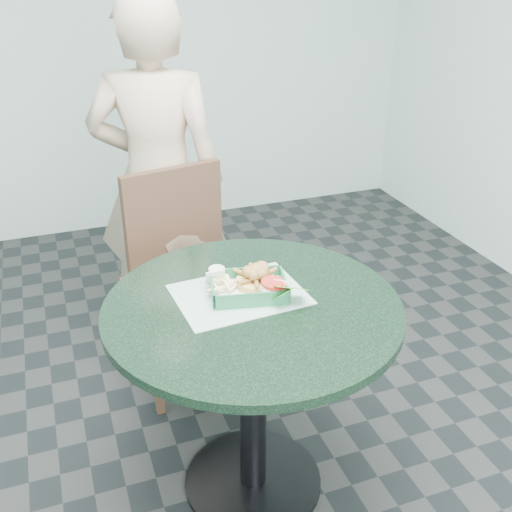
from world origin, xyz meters
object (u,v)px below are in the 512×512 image
object	(u,v)px
cafe_table	(253,353)
sauce_ramekin	(213,280)
crab_sandwich	(254,280)
food_basket	(249,295)
dining_chair	(182,264)
diner_person	(157,165)

from	to	relation	value
cafe_table	sauce_ramekin	distance (m)	0.27
crab_sandwich	cafe_table	bearing A→B (deg)	-112.20
cafe_table	food_basket	world-z (taller)	food_basket
dining_chair	crab_sandwich	distance (m)	0.74
food_basket	dining_chair	bearing A→B (deg)	94.36
cafe_table	food_basket	bearing A→B (deg)	82.67
crab_sandwich	sauce_ramekin	xyz separation A→B (m)	(-0.12, 0.04, -0.00)
cafe_table	food_basket	size ratio (longest dim) A/B	3.92
cafe_table	diner_person	size ratio (longest dim) A/B	0.52
sauce_ramekin	food_basket	bearing A→B (deg)	-38.38
dining_chair	food_basket	size ratio (longest dim) A/B	3.92
cafe_table	diner_person	xyz separation A→B (m)	(-0.08, 1.04, 0.32)
dining_chair	food_basket	bearing A→B (deg)	-97.53
dining_chair	sauce_ramekin	bearing A→B (deg)	-105.42
dining_chair	diner_person	world-z (taller)	diner_person
diner_person	sauce_ramekin	size ratio (longest dim) A/B	33.56
food_basket	crab_sandwich	size ratio (longest dim) A/B	1.82
food_basket	cafe_table	bearing A→B (deg)	-97.33
dining_chair	food_basket	distance (m)	0.75
cafe_table	crab_sandwich	bearing A→B (deg)	67.80
cafe_table	dining_chair	distance (m)	0.78
sauce_ramekin	dining_chair	bearing A→B (deg)	86.48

